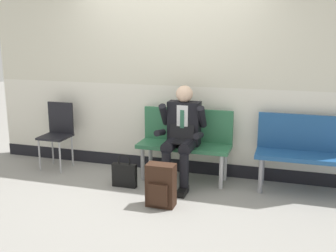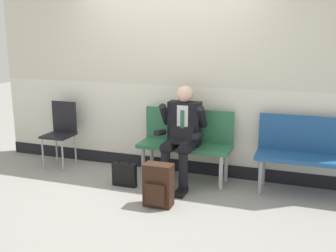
# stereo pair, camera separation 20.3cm
# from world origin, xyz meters

# --- Properties ---
(ground_plane) EXTENTS (18.00, 18.00, 0.00)m
(ground_plane) POSITION_xyz_m (0.00, 0.00, 0.00)
(ground_plane) COLOR gray
(station_wall) EXTENTS (5.17, 0.14, 3.10)m
(station_wall) POSITION_xyz_m (0.00, 0.79, 1.53)
(station_wall) COLOR beige
(station_wall) RESTS_ON ground
(bench_with_person) EXTENTS (1.17, 0.42, 0.90)m
(bench_with_person) POSITION_xyz_m (0.30, 0.52, 0.53)
(bench_with_person) COLOR #2D6B47
(bench_with_person) RESTS_ON ground
(bench_empty) EXTENTS (1.34, 0.42, 0.91)m
(bench_empty) POSITION_xyz_m (1.86, 0.52, 0.54)
(bench_empty) COLOR navy
(bench_empty) RESTS_ON ground
(person_seated) EXTENTS (0.57, 0.70, 1.23)m
(person_seated) POSITION_xyz_m (0.30, 0.32, 0.65)
(person_seated) COLOR black
(person_seated) RESTS_ON ground
(backpack) EXTENTS (0.31, 0.21, 0.48)m
(backpack) POSITION_xyz_m (0.27, -0.40, 0.23)
(backpack) COLOR #331E14
(backpack) RESTS_ON ground
(handbag) EXTENTS (0.31, 0.08, 0.42)m
(handbag) POSITION_xyz_m (-0.34, -0.00, 0.16)
(handbag) COLOR black
(handbag) RESTS_ON ground
(folding_chair) EXTENTS (0.38, 0.38, 0.91)m
(folding_chair) POSITION_xyz_m (-1.52, 0.44, 0.55)
(folding_chair) COLOR black
(folding_chair) RESTS_ON ground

